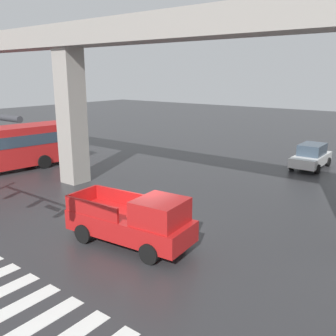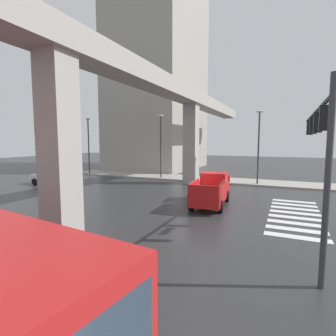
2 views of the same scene
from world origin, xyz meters
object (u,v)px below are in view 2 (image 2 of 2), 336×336
Objects in this scene: street_lamp_mid_block at (161,139)px; fire_hydrant at (229,180)px; traffic_signal_mast at (318,132)px; street_lamp_near_corner at (259,138)px; sedan_white at (51,176)px; pickup_truck at (211,190)px; street_lamp_far_north at (88,139)px.

street_lamp_mid_block reaches higher than fire_hydrant.
traffic_signal_mast is 15.07m from street_lamp_near_corner.
sedan_white is 0.40× the size of traffic_signal_mast.
sedan_white is 20.73m from street_lamp_near_corner.
pickup_truck reaches higher than fire_hydrant.
street_lamp_mid_block reaches higher than pickup_truck.
street_lamp_mid_block is (8.08, -8.18, 3.70)m from sedan_white.
street_lamp_far_north reaches higher than sedan_white.
street_lamp_far_north is at bearing 15.52° from sedan_white.
pickup_truck is 13.35m from street_lamp_mid_block.
fire_hydrant is at bearing 4.28° from pickup_truck.
street_lamp_mid_block is at bearing 90.00° from street_lamp_near_corner.
traffic_signal_mast is at bearing -135.82° from street_lamp_mid_block.
sedan_white is at bearing 134.65° from street_lamp_mid_block.
street_lamp_mid_block is (0.00, 10.54, 0.00)m from street_lamp_near_corner.
street_lamp_mid_block and street_lamp_far_north have the same top height.
street_lamp_near_corner and street_lamp_far_north have the same top height.
traffic_signal_mast reaches higher than fire_hydrant.
traffic_signal_mast is 1.50× the size of street_lamp_far_north.
street_lamp_mid_block is (9.63, 8.53, 3.57)m from pickup_truck.
sedan_white is 0.60× the size of street_lamp_far_north.
traffic_signal_mast is 1.50× the size of street_lamp_mid_block.
street_lamp_mid_block is 10.43m from street_lamp_far_north.
fire_hydrant is at bearing -91.25° from street_lamp_far_north.
pickup_truck is at bearing 48.69° from traffic_signal_mast.
street_lamp_far_north is (0.00, 20.97, 0.00)m from street_lamp_near_corner.
fire_hydrant is at bearing 24.13° from traffic_signal_mast.
fire_hydrant is at bearing 98.41° from street_lamp_near_corner.
street_lamp_near_corner is (8.08, -18.73, 3.70)m from sedan_white.
fire_hydrant is (14.22, 6.37, -4.23)m from traffic_signal_mast.
street_lamp_far_north reaches higher than fire_hydrant.
pickup_truck is 21.56m from street_lamp_far_north.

